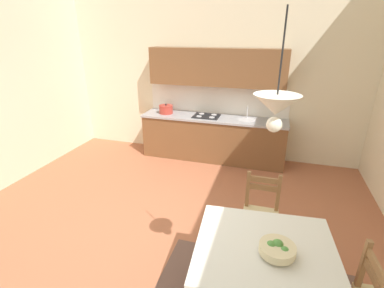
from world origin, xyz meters
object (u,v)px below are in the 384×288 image
(kitchen_cabinetry, at_px, (214,119))
(dining_chair_kitchen_side, at_px, (260,215))
(fruit_bowl, at_px, (277,249))
(pendant_lamp, at_px, (276,106))
(dining_table, at_px, (264,259))

(kitchen_cabinetry, bearing_deg, dining_chair_kitchen_side, -64.97)
(fruit_bowl, height_order, pendant_lamp, pendant_lamp)
(dining_table, relative_size, pendant_lamp, 1.60)
(dining_table, xyz_separation_m, dining_chair_kitchen_side, (-0.08, 0.90, -0.18))
(fruit_bowl, relative_size, pendant_lamp, 0.37)
(dining_table, bearing_deg, dining_chair_kitchen_side, 94.90)
(dining_chair_kitchen_side, xyz_separation_m, fruit_bowl, (0.17, -0.96, 0.37))
(kitchen_cabinetry, distance_m, dining_table, 3.52)
(fruit_bowl, xyz_separation_m, pendant_lamp, (-0.14, -0.01, 1.20))
(dining_chair_kitchen_side, height_order, fruit_bowl, dining_chair_kitchen_side)
(fruit_bowl, bearing_deg, dining_table, 146.21)
(dining_table, height_order, fruit_bowl, fruit_bowl)
(dining_chair_kitchen_side, xyz_separation_m, pendant_lamp, (0.03, -0.98, 1.57))
(dining_chair_kitchen_side, bearing_deg, dining_table, -85.10)
(dining_table, distance_m, fruit_bowl, 0.22)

